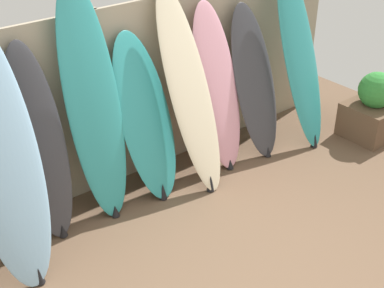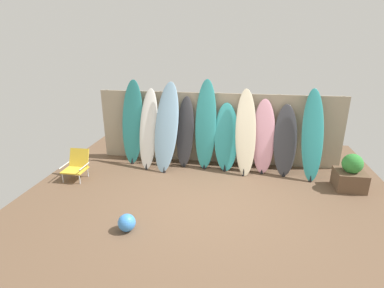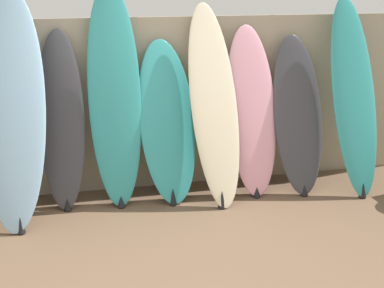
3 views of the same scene
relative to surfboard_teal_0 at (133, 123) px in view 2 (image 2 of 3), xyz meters
name	(u,v)px [view 2 (image 2 of 3)]	position (x,y,z in m)	size (l,w,h in m)	color
ground	(208,199)	(2.12, -1.70, -1.04)	(7.68, 7.68, 0.00)	brown
fence_back	(217,128)	(2.12, 0.31, -0.14)	(6.08, 0.11, 1.80)	tan
surfboard_teal_0	(133,123)	(0.00, 0.00, 0.00)	(0.58, 0.52, 2.10)	teal
surfboard_white_1	(149,129)	(0.46, -0.15, -0.10)	(0.45, 0.78, 1.90)	white
surfboard_skyblue_2	(167,127)	(0.94, -0.25, 0.00)	(0.67, 0.91, 2.09)	#8CB7D6
surfboard_charcoal_3	(185,132)	(1.35, 0.01, -0.19)	(0.47, 0.51, 1.72)	#38383D
surfboard_teal_4	(206,125)	(1.87, -0.03, 0.03)	(0.51, 0.52, 2.16)	teal
surfboard_teal_5	(226,138)	(2.38, -0.06, -0.25)	(0.63, 0.63, 1.60)	teal
surfboard_cream_6	(246,133)	(2.83, -0.16, -0.08)	(0.55, 0.82, 1.95)	beige
surfboard_pink_7	(264,137)	(3.26, -0.07, -0.18)	(0.55, 0.58, 1.73)	pink
surfboard_charcoal_8	(285,140)	(3.75, -0.11, -0.23)	(0.54, 0.65, 1.62)	#38383D
surfboard_teal_9	(313,135)	(4.32, -0.22, -0.04)	(0.49, 0.82, 2.01)	teal
beach_chair	(77,164)	(-0.97, -1.17, -0.71)	(0.50, 0.56, 0.65)	silver
planter_box	(350,174)	(5.05, -0.78, -0.70)	(0.60, 0.55, 0.79)	brown
beach_ball	(127,223)	(0.89, -2.95, -0.89)	(0.30, 0.30, 0.30)	#3F8CE5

